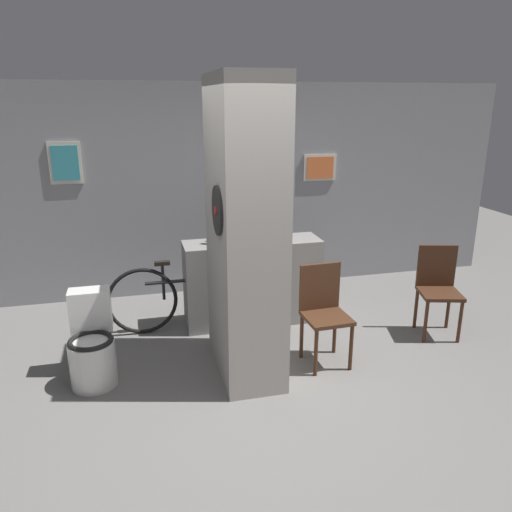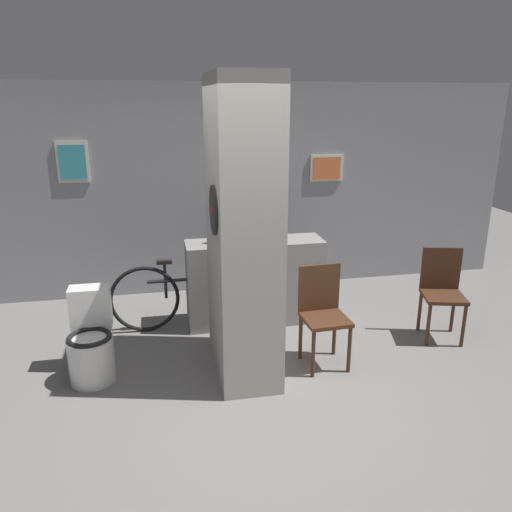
{
  "view_description": "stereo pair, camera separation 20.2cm",
  "coord_description": "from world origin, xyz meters",
  "px_view_note": "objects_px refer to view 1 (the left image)",
  "views": [
    {
      "loc": [
        -0.88,
        -3.52,
        2.39
      ],
      "look_at": [
        0.23,
        0.93,
        0.95
      ],
      "focal_mm": 35.0,
      "sensor_mm": 36.0,
      "label": 1
    },
    {
      "loc": [
        -0.68,
        -3.56,
        2.39
      ],
      "look_at": [
        0.23,
        0.93,
        0.95
      ],
      "focal_mm": 35.0,
      "sensor_mm": 36.0,
      "label": 2
    }
  ],
  "objects_px": {
    "toilet": "(92,347)",
    "bottle_tall": "(219,232)",
    "chair_near_pillar": "(324,309)",
    "chair_by_doorway": "(438,286)",
    "bicycle": "(186,296)"
  },
  "relations": [
    {
      "from": "chair_near_pillar",
      "to": "chair_by_doorway",
      "type": "relative_size",
      "value": 1.0
    },
    {
      "from": "chair_near_pillar",
      "to": "chair_by_doorway",
      "type": "bearing_deg",
      "value": 8.86
    },
    {
      "from": "chair_near_pillar",
      "to": "bicycle",
      "type": "distance_m",
      "value": 1.55
    },
    {
      "from": "chair_near_pillar",
      "to": "bottle_tall",
      "type": "relative_size",
      "value": 3.48
    },
    {
      "from": "chair_near_pillar",
      "to": "bicycle",
      "type": "xyz_separation_m",
      "value": [
        -1.18,
        0.99,
        -0.14
      ]
    },
    {
      "from": "toilet",
      "to": "chair_near_pillar",
      "type": "height_order",
      "value": "chair_near_pillar"
    },
    {
      "from": "toilet",
      "to": "chair_by_doorway",
      "type": "height_order",
      "value": "chair_by_doorway"
    },
    {
      "from": "chair_by_doorway",
      "to": "bicycle",
      "type": "relative_size",
      "value": 0.57
    },
    {
      "from": "toilet",
      "to": "bottle_tall",
      "type": "distance_m",
      "value": 1.76
    },
    {
      "from": "chair_near_pillar",
      "to": "chair_by_doorway",
      "type": "distance_m",
      "value": 1.42
    },
    {
      "from": "chair_near_pillar",
      "to": "bicycle",
      "type": "relative_size",
      "value": 0.57
    },
    {
      "from": "toilet",
      "to": "bicycle",
      "type": "relative_size",
      "value": 0.48
    },
    {
      "from": "toilet",
      "to": "chair_near_pillar",
      "type": "xyz_separation_m",
      "value": [
        2.09,
        -0.14,
        0.19
      ]
    },
    {
      "from": "toilet",
      "to": "bicycle",
      "type": "height_order",
      "value": "same"
    },
    {
      "from": "chair_near_pillar",
      "to": "bottle_tall",
      "type": "height_order",
      "value": "bottle_tall"
    }
  ]
}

